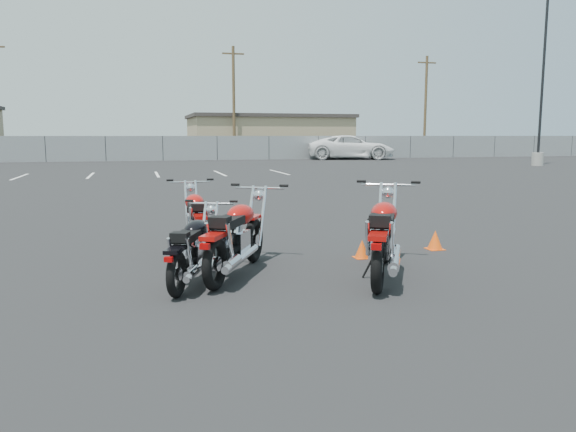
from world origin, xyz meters
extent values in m
plane|color=black|center=(0.00, 0.00, 0.00)|extent=(120.00, 120.00, 0.00)
torus|color=black|center=(-1.03, 2.55, 0.31)|extent=(0.12, 0.62, 0.62)
cylinder|color=silver|center=(-1.03, 2.55, 0.31)|extent=(0.11, 0.17, 0.16)
torus|color=black|center=(-1.06, 1.06, 0.31)|extent=(0.12, 0.62, 0.62)
cylinder|color=silver|center=(-1.06, 1.06, 0.31)|extent=(0.11, 0.17, 0.16)
cube|color=black|center=(-1.04, 1.80, 0.35)|extent=(0.12, 1.08, 0.06)
cube|color=silver|center=(-1.04, 1.75, 0.41)|extent=(0.29, 0.40, 0.31)
cylinder|color=silver|center=(-1.04, 1.75, 0.60)|extent=(0.21, 0.26, 0.27)
ellipsoid|color=#A70E0A|center=(-1.04, 1.99, 0.74)|extent=(0.32, 0.60, 0.26)
cube|color=black|center=(-1.05, 1.49, 0.72)|extent=(0.28, 0.57, 0.10)
cube|color=black|center=(-1.05, 1.24, 0.76)|extent=(0.23, 0.19, 0.12)
cube|color=#A70E0A|center=(-1.06, 1.04, 0.63)|extent=(0.19, 0.43, 0.05)
cube|color=#A70E0A|center=(-1.03, 2.55, 0.63)|extent=(0.14, 0.35, 0.04)
cylinder|color=silver|center=(-0.93, 1.21, 0.56)|extent=(0.05, 0.19, 0.40)
cylinder|color=silver|center=(-1.18, 1.21, 0.56)|extent=(0.05, 0.19, 0.40)
cylinder|color=silver|center=(-0.88, 1.49, 0.29)|extent=(0.11, 1.13, 0.13)
cylinder|color=silver|center=(-0.89, 1.16, 0.31)|extent=(0.13, 0.37, 0.14)
cylinder|color=silver|center=(-0.93, 2.67, 0.64)|extent=(0.05, 0.41, 0.81)
cylinder|color=silver|center=(-1.12, 2.67, 0.64)|extent=(0.05, 0.41, 0.81)
sphere|color=silver|center=(-1.02, 2.83, 0.90)|extent=(0.17, 0.17, 0.16)
cylinder|color=silver|center=(-1.02, 2.85, 1.01)|extent=(0.72, 0.04, 0.03)
cylinder|color=black|center=(-0.66, 2.83, 1.05)|extent=(0.12, 0.04, 0.04)
cylinder|color=black|center=(-1.38, 2.84, 1.05)|extent=(0.12, 0.04, 0.04)
cylinder|color=black|center=(-1.19, 1.70, 0.15)|extent=(0.16, 0.03, 0.31)
cube|color=#990505|center=(-1.06, 0.77, 0.56)|extent=(0.10, 0.06, 0.06)
torus|color=black|center=(-1.06, 0.19, 0.27)|extent=(0.30, 0.54, 0.55)
cylinder|color=silver|center=(-1.06, 0.19, 0.27)|extent=(0.14, 0.17, 0.15)
torus|color=black|center=(-1.56, -1.03, 0.27)|extent=(0.30, 0.54, 0.55)
cylinder|color=silver|center=(-1.56, -1.03, 0.27)|extent=(0.14, 0.17, 0.15)
cube|color=black|center=(-1.31, -0.42, 0.31)|extent=(0.45, 0.92, 0.05)
cube|color=silver|center=(-1.32, -0.46, 0.36)|extent=(0.37, 0.42, 0.27)
cylinder|color=silver|center=(-1.32, -0.46, 0.53)|extent=(0.26, 0.28, 0.24)
ellipsoid|color=black|center=(-1.24, -0.27, 0.66)|extent=(0.46, 0.60, 0.23)
cube|color=black|center=(-1.41, -0.67, 0.64)|extent=(0.41, 0.55, 0.09)
cube|color=black|center=(-1.50, -0.88, 0.67)|extent=(0.25, 0.23, 0.11)
cube|color=black|center=(-1.56, -1.05, 0.56)|extent=(0.30, 0.42, 0.05)
cube|color=black|center=(-1.06, 0.19, 0.56)|extent=(0.23, 0.33, 0.04)
cylinder|color=silver|center=(-1.40, -0.95, 0.50)|extent=(0.11, 0.17, 0.36)
cylinder|color=silver|center=(-1.61, -0.86, 0.50)|extent=(0.11, 0.17, 0.36)
cylinder|color=silver|center=(-1.28, -0.73, 0.26)|extent=(0.46, 0.96, 0.12)
cylinder|color=silver|center=(-1.39, -1.00, 0.27)|extent=(0.22, 0.34, 0.12)
cylinder|color=silver|center=(-0.94, 0.26, 0.57)|extent=(0.18, 0.35, 0.72)
cylinder|color=silver|center=(-1.09, 0.32, 0.57)|extent=(0.18, 0.35, 0.72)
sphere|color=silver|center=(-0.96, 0.43, 0.80)|extent=(0.19, 0.19, 0.15)
cylinder|color=silver|center=(-0.95, 0.45, 0.89)|extent=(0.60, 0.27, 0.03)
cylinder|color=black|center=(-0.66, 0.31, 0.93)|extent=(0.11, 0.07, 0.03)
cylinder|color=black|center=(-1.26, 0.55, 0.93)|extent=(0.11, 0.07, 0.03)
cylinder|color=black|center=(-1.46, -0.46, 0.14)|extent=(0.14, 0.07, 0.27)
cube|color=#990505|center=(-1.65, -1.27, 0.50)|extent=(0.11, 0.09, 0.05)
torus|color=black|center=(-0.34, 0.53, 0.32)|extent=(0.42, 0.63, 0.65)
cylinder|color=silver|center=(-0.34, 0.53, 0.32)|extent=(0.18, 0.20, 0.17)
torus|color=black|center=(-1.09, -0.85, 0.32)|extent=(0.42, 0.63, 0.65)
cylinder|color=silver|center=(-1.09, -0.85, 0.32)|extent=(0.18, 0.20, 0.17)
cube|color=black|center=(-0.72, -0.16, 0.37)|extent=(0.64, 1.05, 0.06)
cube|color=silver|center=(-0.74, -0.21, 0.43)|extent=(0.46, 0.51, 0.32)
cylinder|color=silver|center=(-0.74, -0.21, 0.63)|extent=(0.32, 0.34, 0.29)
ellipsoid|color=#A70E0A|center=(-0.62, 0.01, 0.78)|extent=(0.59, 0.71, 0.28)
cube|color=black|center=(-0.87, -0.45, 0.76)|extent=(0.53, 0.66, 0.11)
cube|color=black|center=(-1.00, -0.68, 0.80)|extent=(0.30, 0.29, 0.13)
cube|color=#A70E0A|center=(-1.11, -0.87, 0.67)|extent=(0.39, 0.49, 0.05)
cube|color=#A70E0A|center=(-0.34, 0.53, 0.67)|extent=(0.30, 0.39, 0.04)
cylinder|color=silver|center=(-0.90, -0.77, 0.60)|extent=(0.14, 0.20, 0.43)
cylinder|color=silver|center=(-1.13, -0.64, 0.60)|extent=(0.14, 0.20, 0.43)
cylinder|color=silver|center=(-0.72, -0.53, 0.30)|extent=(0.66, 1.09, 0.14)
cylinder|color=silver|center=(-0.89, -0.83, 0.32)|extent=(0.30, 0.40, 0.14)
cylinder|color=silver|center=(-0.19, 0.59, 0.67)|extent=(0.25, 0.40, 0.85)
cylinder|color=silver|center=(-0.36, 0.69, 0.67)|extent=(0.25, 0.40, 0.85)
sphere|color=silver|center=(-0.19, 0.79, 0.95)|extent=(0.24, 0.24, 0.17)
cylinder|color=silver|center=(-0.18, 0.81, 1.06)|extent=(0.68, 0.39, 0.03)
cylinder|color=black|center=(0.14, 0.61, 1.10)|extent=(0.13, 0.10, 0.04)
cylinder|color=black|center=(-0.52, 0.97, 1.10)|extent=(0.13, 0.10, 0.04)
cylinder|color=black|center=(-0.90, -0.18, 0.16)|extent=(0.16, 0.10, 0.32)
cube|color=#990505|center=(-1.24, -1.12, 0.60)|extent=(0.13, 0.11, 0.06)
torus|color=black|center=(1.49, -0.04, 0.34)|extent=(0.43, 0.66, 0.68)
cylinder|color=silver|center=(1.49, -0.04, 0.34)|extent=(0.19, 0.21, 0.18)
torus|color=black|center=(0.72, -1.50, 0.34)|extent=(0.43, 0.66, 0.68)
cylinder|color=silver|center=(0.72, -1.50, 0.34)|extent=(0.19, 0.21, 0.18)
cube|color=black|center=(1.10, -0.77, 0.39)|extent=(0.66, 1.11, 0.07)
cube|color=silver|center=(1.08, -0.82, 0.45)|extent=(0.48, 0.53, 0.34)
cylinder|color=silver|center=(1.08, -0.82, 0.66)|extent=(0.33, 0.36, 0.30)
ellipsoid|color=#A70E0A|center=(1.20, -0.59, 0.82)|extent=(0.62, 0.74, 0.29)
cube|color=black|center=(0.94, -1.07, 0.79)|extent=(0.55, 0.69, 0.11)
cube|color=black|center=(0.81, -1.32, 0.84)|extent=(0.32, 0.30, 0.14)
cube|color=#A70E0A|center=(0.70, -1.52, 0.70)|extent=(0.41, 0.52, 0.06)
cube|color=#A70E0A|center=(1.49, -0.04, 0.70)|extent=(0.31, 0.41, 0.05)
cylinder|color=silver|center=(0.92, -1.41, 0.62)|extent=(0.15, 0.21, 0.45)
cylinder|color=silver|center=(0.68, -1.28, 0.62)|extent=(0.15, 0.21, 0.45)
cylinder|color=silver|center=(1.10, -1.16, 0.32)|extent=(0.68, 1.15, 0.15)
cylinder|color=silver|center=(0.93, -1.48, 0.34)|extent=(0.31, 0.42, 0.15)
cylinder|color=silver|center=(1.65, 0.03, 0.70)|extent=(0.26, 0.42, 0.90)
cylinder|color=silver|center=(1.47, 0.13, 0.70)|extent=(0.26, 0.42, 0.90)
sphere|color=silver|center=(1.64, 0.24, 1.00)|extent=(0.25, 0.25, 0.18)
cylinder|color=silver|center=(1.65, 0.26, 1.11)|extent=(0.72, 0.40, 0.03)
cylinder|color=black|center=(1.99, 0.05, 1.16)|extent=(0.14, 0.10, 0.04)
cylinder|color=black|center=(1.29, 0.42, 1.16)|extent=(0.14, 0.10, 0.04)
cylinder|color=black|center=(0.91, -0.79, 0.17)|extent=(0.17, 0.11, 0.34)
cube|color=#990505|center=(0.57, -1.78, 0.62)|extent=(0.13, 0.11, 0.07)
cone|color=#FF530D|center=(1.30, 0.36, 0.14)|extent=(0.22, 0.22, 0.27)
cube|color=#FF530D|center=(1.30, 0.36, 0.00)|extent=(0.23, 0.23, 0.01)
cone|color=#FF530D|center=(2.70, 0.66, 0.16)|extent=(0.24, 0.24, 0.30)
cube|color=#FF530D|center=(2.70, 0.66, 0.01)|extent=(0.26, 0.26, 0.01)
cylinder|color=gray|center=(21.84, 21.90, 0.40)|extent=(0.70, 0.70, 0.80)
cylinder|color=black|center=(21.84, 21.90, 6.16)|extent=(0.16, 0.16, 10.72)
cube|color=slate|center=(0.00, 35.00, 0.90)|extent=(80.00, 0.04, 1.80)
cylinder|color=black|center=(-8.00, 35.00, 0.90)|extent=(0.06, 0.06, 1.80)
cylinder|color=black|center=(-4.00, 35.00, 0.90)|extent=(0.06, 0.06, 1.80)
cylinder|color=black|center=(0.00, 35.00, 0.90)|extent=(0.06, 0.06, 1.80)
cylinder|color=black|center=(4.00, 35.00, 0.90)|extent=(0.06, 0.06, 1.80)
cylinder|color=black|center=(8.00, 35.00, 0.90)|extent=(0.06, 0.06, 1.80)
cylinder|color=black|center=(12.00, 35.00, 0.90)|extent=(0.06, 0.06, 1.80)
cylinder|color=black|center=(16.00, 35.00, 0.90)|extent=(0.06, 0.06, 1.80)
cylinder|color=black|center=(20.00, 35.00, 0.90)|extent=(0.06, 0.06, 1.80)
cylinder|color=black|center=(24.00, 35.00, 0.90)|extent=(0.06, 0.06, 1.80)
cylinder|color=black|center=(28.00, 35.00, 0.90)|extent=(0.06, 0.06, 1.80)
cylinder|color=black|center=(32.00, 35.00, 0.90)|extent=(0.06, 0.06, 1.80)
cylinder|color=black|center=(36.00, 35.00, 0.90)|extent=(0.06, 0.06, 1.80)
cube|color=tan|center=(10.00, 44.00, 1.70)|extent=(14.00, 9.00, 3.40)
cube|color=#38322F|center=(10.00, 44.00, 3.55)|extent=(14.40, 9.40, 0.30)
cylinder|color=#4C3923|center=(6.00, 39.00, 4.50)|extent=(0.24, 0.24, 9.00)
cube|color=#4C3923|center=(6.00, 39.00, 8.40)|extent=(1.80, 0.12, 0.12)
cylinder|color=#4C3923|center=(24.00, 40.00, 4.50)|extent=(0.24, 0.24, 9.00)
cube|color=#4C3923|center=(24.00, 40.00, 8.40)|extent=(1.80, 0.12, 0.12)
cube|color=silver|center=(-7.00, 20.00, 0.00)|extent=(0.12, 4.00, 0.01)
cube|color=silver|center=(-4.00, 20.00, 0.00)|extent=(0.12, 4.00, 0.01)
cube|color=silver|center=(-1.00, 20.00, 0.00)|extent=(0.12, 4.00, 0.01)
cube|color=silver|center=(2.00, 20.00, 0.00)|extent=(0.12, 4.00, 0.01)
cube|color=silver|center=(5.00, 20.00, 0.00)|extent=(0.12, 4.00, 0.01)
imported|color=white|center=(14.22, 33.60, 1.46)|extent=(4.99, 8.24, 2.92)
camera|label=1|loc=(-1.96, -7.37, 1.84)|focal=35.00mm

